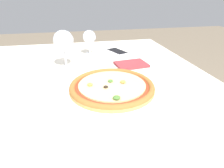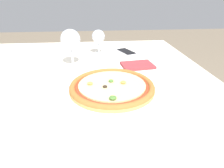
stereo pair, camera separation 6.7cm
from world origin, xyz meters
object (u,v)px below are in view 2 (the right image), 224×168
(dining_table, at_px, (63,91))
(cell_phone, at_px, (126,52))
(wine_glass_far_left, at_px, (98,38))
(wine_glass_far_right, at_px, (71,40))
(pizza_plate, at_px, (112,87))

(dining_table, distance_m, cell_phone, 0.46)
(wine_glass_far_left, bearing_deg, wine_glass_far_right, -125.84)
(dining_table, bearing_deg, wine_glass_far_right, 68.38)
(pizza_plate, bearing_deg, cell_phone, 74.81)
(wine_glass_far_left, height_order, cell_phone, wine_glass_far_left)
(wine_glass_far_left, distance_m, cell_phone, 0.19)
(pizza_plate, distance_m, wine_glass_far_right, 0.34)
(wine_glass_far_right, bearing_deg, dining_table, -111.62)
(dining_table, bearing_deg, cell_phone, 41.86)
(dining_table, height_order, cell_phone, cell_phone)
(cell_phone, bearing_deg, dining_table, -138.14)
(pizza_plate, height_order, wine_glass_far_left, wine_glass_far_left)
(pizza_plate, bearing_deg, wine_glass_far_right, 121.68)
(pizza_plate, relative_size, cell_phone, 2.05)
(pizza_plate, bearing_deg, dining_table, 142.11)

